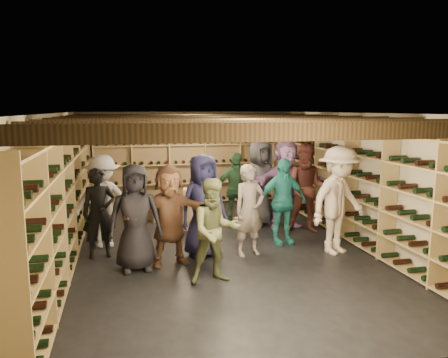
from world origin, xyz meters
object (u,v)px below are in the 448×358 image
object	(u,v)px
person_3	(339,200)
person_12	(260,183)
person_0	(135,218)
person_9	(103,201)
crate_stack_left	(195,209)
person_4	(282,201)
crate_loose	(247,222)
person_7	(249,210)
crate_stack_right	(162,212)
person_2	(215,231)
person_8	(307,189)
person_10	(235,190)
person_5	(170,215)
person_11	(286,184)
person_1	(99,213)
person_6	(203,206)

from	to	relation	value
person_3	person_12	world-z (taller)	person_3
person_0	person_9	bearing A→B (deg)	107.77
crate_stack_left	person_4	bearing A→B (deg)	-44.37
crate_loose	person_7	bearing A→B (deg)	-105.08
crate_stack_right	person_7	xyz separation A→B (m)	(1.25, -2.73, 0.61)
person_2	person_12	distance (m)	3.27
person_3	person_4	world-z (taller)	person_3
person_8	person_12	world-z (taller)	person_12
person_8	person_9	world-z (taller)	person_8
crate_stack_right	person_10	size ratio (longest dim) A/B	0.36
person_5	person_10	xyz separation A→B (m)	(1.59, 1.99, -0.02)
crate_loose	person_9	xyz separation A→B (m)	(-2.92, -0.81, 0.75)
person_7	person_12	world-z (taller)	person_12
crate_loose	person_0	world-z (taller)	person_0
person_3	person_4	bearing A→B (deg)	113.16
person_11	person_4	bearing A→B (deg)	-120.17
person_1	person_5	bearing A→B (deg)	-36.98
person_2	person_9	xyz separation A→B (m)	(-1.62, 2.05, 0.08)
person_3	person_11	size ratio (longest dim) A/B	1.00
crate_stack_left	person_12	world-z (taller)	person_12
person_2	person_7	xyz separation A→B (m)	(0.81, 1.03, 0.02)
person_7	person_9	world-z (taller)	person_9
crate_stack_right	person_5	xyz separation A→B (m)	(-0.12, -2.90, 0.64)
person_0	person_4	size ratio (longest dim) A/B	1.04
person_2	crate_loose	bearing A→B (deg)	60.44
crate_loose	person_7	distance (m)	2.01
person_2	crate_stack_left	bearing A→B (deg)	81.29
person_3	person_7	xyz separation A→B (m)	(-1.51, 0.26, -0.15)
person_10	person_3	bearing A→B (deg)	-62.54
crate_stack_left	person_1	bearing A→B (deg)	-143.73
person_11	person_5	bearing A→B (deg)	-153.16
person_0	person_9	size ratio (longest dim) A/B	0.99
person_7	person_6	bearing A→B (deg)	158.86
person_3	person_0	bearing A→B (deg)	157.76
person_0	person_3	xyz separation A→B (m)	(3.41, 0.02, 0.10)
person_6	person_8	xyz separation A→B (m)	(2.28, 0.94, 0.03)
crate_stack_left	person_7	world-z (taller)	person_7
person_2	person_1	bearing A→B (deg)	132.95
person_9	crate_stack_right	bearing A→B (deg)	51.39
person_12	person_6	bearing A→B (deg)	-154.41
person_4	crate_stack_right	bearing A→B (deg)	126.94
crate_stack_left	person_7	distance (m)	1.96
person_8	person_11	size ratio (longest dim) A/B	0.97
person_11	person_3	bearing A→B (deg)	-87.40
crate_stack_right	person_5	size ratio (longest dim) A/B	0.35
crate_stack_right	person_0	bearing A→B (deg)	-102.30
person_2	person_6	world-z (taller)	person_6
person_3	person_4	distance (m)	1.05
crate_stack_right	crate_loose	distance (m)	1.96
crate_stack_left	crate_stack_right	bearing A→B (deg)	124.24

